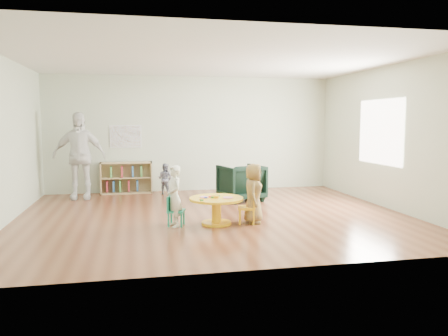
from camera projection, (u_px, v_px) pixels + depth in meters
name	position (u px, v px, depth m)	size (l,w,h in m)	color
room	(214.00, 111.00, 7.79)	(7.10, 7.00, 2.80)	brown
activity_table	(216.00, 206.00, 7.28)	(0.90, 0.90, 0.49)	yellow
kid_chair_left	(174.00, 210.00, 7.17)	(0.33, 0.33, 0.50)	#1B9975
kid_chair_right	(249.00, 207.00, 7.34)	(0.35, 0.35, 0.53)	yellow
bookshelf	(126.00, 178.00, 10.41)	(1.20, 0.30, 0.75)	tan
alphabet_poster	(126.00, 136.00, 10.43)	(0.74, 0.01, 0.54)	silver
armchair	(241.00, 182.00, 9.45)	(0.84, 0.86, 0.79)	black
child_left	(174.00, 196.00, 7.10)	(0.37, 0.24, 1.00)	white
child_right	(253.00, 193.00, 7.34)	(0.49, 0.32, 1.01)	gold
toddler	(165.00, 179.00, 10.24)	(0.36, 0.28, 0.73)	#171D3A
adult_caretaker	(79.00, 156.00, 9.60)	(1.12, 0.47, 1.92)	white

